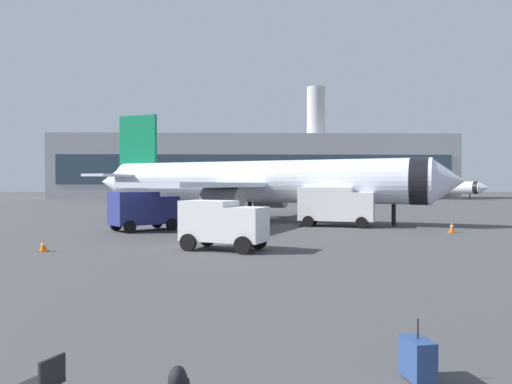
# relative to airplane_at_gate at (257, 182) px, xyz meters

# --- Properties ---
(airplane_at_gate) EXTENTS (33.91, 31.15, 10.50)m
(airplane_at_gate) POSITION_rel_airplane_at_gate_xyz_m (0.00, 0.00, 0.00)
(airplane_at_gate) COLOR silver
(airplane_at_gate) RESTS_ON ground
(airplane_taxiing) EXTENTS (20.38, 20.64, 7.48)m
(airplane_taxiing) POSITION_rel_airplane_at_gate_xyz_m (41.95, 65.05, -1.05)
(airplane_taxiing) COLOR silver
(airplane_taxiing) RESTS_ON ground
(service_truck) EXTENTS (5.13, 4.71, 2.90)m
(service_truck) POSITION_rel_airplane_at_gate_xyz_m (-8.69, -8.42, -2.05)
(service_truck) COLOR navy
(service_truck) RESTS_ON ground
(fuel_truck) EXTENTS (6.45, 4.17, 3.20)m
(fuel_truck) POSITION_rel_airplane_at_gate_xyz_m (6.27, -5.23, -1.88)
(fuel_truck) COLOR white
(fuel_truck) RESTS_ON ground
(cargo_van) EXTENTS (4.83, 3.72, 2.60)m
(cargo_van) POSITION_rel_airplane_at_gate_xyz_m (-2.33, -19.04, -2.21)
(cargo_van) COLOR white
(cargo_van) RESTS_ON ground
(safety_cone_near) EXTENTS (0.44, 0.44, 0.82)m
(safety_cone_near) POSITION_rel_airplane_at_gate_xyz_m (13.63, -10.46, -3.25)
(safety_cone_near) COLOR #F2590C
(safety_cone_near) RESTS_ON ground
(safety_cone_mid) EXTENTS (0.44, 0.44, 0.63)m
(safety_cone_mid) POSITION_rel_airplane_at_gate_xyz_m (-11.52, -19.34, -3.35)
(safety_cone_mid) COLOR #F2590C
(safety_cone_mid) RESTS_ON ground
(rolling_suitcase) EXTENTS (0.50, 0.70, 1.10)m
(rolling_suitcase) POSITION_rel_airplane_at_gate_xyz_m (1.86, -35.85, -3.27)
(rolling_suitcase) COLOR navy
(rolling_suitcase) RESTS_ON ground
(traveller_backpack) EXTENTS (0.36, 0.40, 0.48)m
(traveller_backpack) POSITION_rel_airplane_at_gate_xyz_m (-2.30, -36.31, -3.42)
(traveller_backpack) COLOR black
(traveller_backpack) RESTS_ON ground
(gate_chair) EXTENTS (0.64, 0.64, 0.86)m
(gate_chair) POSITION_rel_airplane_at_gate_xyz_m (-4.24, -36.86, -3.16)
(gate_chair) COLOR black
(gate_chair) RESTS_ON ground
(terminal_building) EXTENTS (94.56, 16.20, 27.01)m
(terminal_building) POSITION_rel_airplane_at_gate_xyz_m (1.62, 72.42, 3.98)
(terminal_building) COLOR #B2B2B7
(terminal_building) RESTS_ON ground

